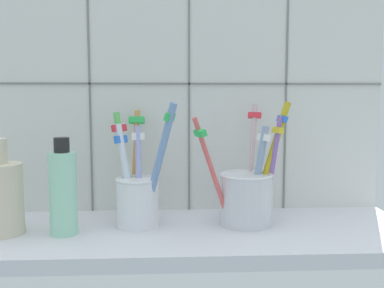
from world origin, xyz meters
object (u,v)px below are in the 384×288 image
at_px(toothbrush_cup_right, 247,193).
at_px(soap_bottle, 63,191).
at_px(toothbrush_cup_left, 137,193).
at_px(ceramic_vase, 0,196).

height_order(toothbrush_cup_right, soap_bottle, toothbrush_cup_right).
bearing_deg(toothbrush_cup_right, toothbrush_cup_left, 179.46).
bearing_deg(ceramic_vase, soap_bottle, -3.99).
bearing_deg(toothbrush_cup_right, ceramic_vase, -175.11).
xyz_separation_m(toothbrush_cup_left, soap_bottle, (-0.10, -0.04, 0.01)).
bearing_deg(soap_bottle, toothbrush_cup_right, 7.85).
distance_m(toothbrush_cup_right, ceramic_vase, 0.35).
height_order(toothbrush_cup_left, soap_bottle, toothbrush_cup_left).
distance_m(toothbrush_cup_left, soap_bottle, 0.11).
distance_m(ceramic_vase, soap_bottle, 0.09).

